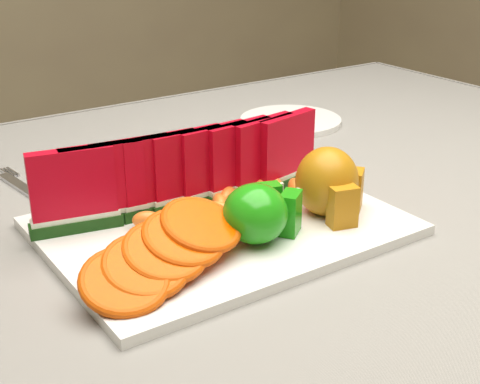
{
  "coord_description": "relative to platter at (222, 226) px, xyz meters",
  "views": [
    {
      "loc": [
        -0.46,
        -0.67,
        1.11
      ],
      "look_at": [
        -0.06,
        -0.09,
        0.81
      ],
      "focal_mm": 50.0,
      "sensor_mm": 36.0,
      "label": 1
    }
  ],
  "objects": [
    {
      "name": "watermelon_row",
      "position": [
        -0.01,
        0.06,
        0.05
      ],
      "size": [
        0.39,
        0.07,
        0.1
      ],
      "color": "#0B3D13",
      "rests_on": "platter"
    },
    {
      "name": "table",
      "position": [
        0.08,
        0.07,
        -0.11
      ],
      "size": [
        1.4,
        0.9,
        0.75
      ],
      "color": "#492F18",
      "rests_on": "ground"
    },
    {
      "name": "fork",
      "position": [
        -0.15,
        0.25,
        -0.0
      ],
      "size": [
        0.04,
        0.2,
        0.0
      ],
      "color": "silver",
      "rests_on": "tablecloth"
    },
    {
      "name": "pear_cluster",
      "position": [
        0.12,
        -0.05,
        0.04
      ],
      "size": [
        0.1,
        0.1,
        0.08
      ],
      "color": "#B47D04",
      "rests_on": "platter"
    },
    {
      "name": "apple_cluster",
      "position": [
        0.01,
        -0.06,
        0.04
      ],
      "size": [
        0.11,
        0.09,
        0.07
      ],
      "color": "#3A8115",
      "rests_on": "platter"
    },
    {
      "name": "tablecloth",
      "position": [
        0.08,
        0.07,
        -0.05
      ],
      "size": [
        1.53,
        1.03,
        0.2
      ],
      "color": "slate",
      "rests_on": "table"
    },
    {
      "name": "tangerine_segments",
      "position": [
        0.02,
        0.02,
        0.02
      ],
      "size": [
        0.24,
        0.07,
        0.02
      ],
      "color": "#D36609",
      "rests_on": "platter"
    },
    {
      "name": "orange_fan_front",
      "position": [
        -0.11,
        -0.07,
        0.03
      ],
      "size": [
        0.21,
        0.14,
        0.06
      ],
      "color": "#D64817",
      "rests_on": "platter"
    },
    {
      "name": "platter",
      "position": [
        0.0,
        0.0,
        0.0
      ],
      "size": [
        0.4,
        0.3,
        0.01
      ],
      "color": "silver",
      "rests_on": "tablecloth"
    },
    {
      "name": "orange_fan_back",
      "position": [
        0.02,
        0.12,
        0.03
      ],
      "size": [
        0.38,
        0.11,
        0.05
      ],
      "color": "#D64817",
      "rests_on": "platter"
    },
    {
      "name": "side_plate",
      "position": [
        0.34,
        0.3,
        -0.0
      ],
      "size": [
        0.23,
        0.23,
        0.01
      ],
      "color": "silver",
      "rests_on": "tablecloth"
    }
  ]
}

